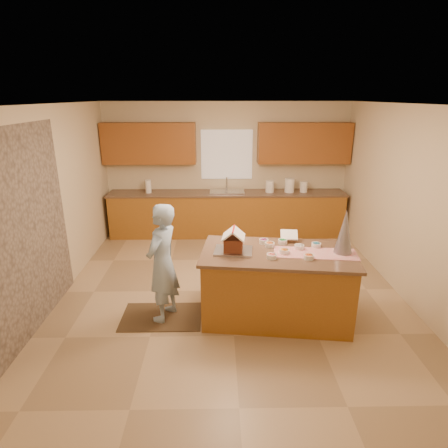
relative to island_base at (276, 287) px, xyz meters
The scene contains 28 objects.
floor 1.02m from the island_base, 128.06° to the left, with size 5.50×5.50×0.00m, color tan.
ceiling 2.43m from the island_base, 128.06° to the left, with size 5.50×5.50×0.00m, color silver.
wall_back 3.63m from the island_base, 99.26° to the left, with size 5.50×5.50×0.00m, color beige.
wall_front 2.29m from the island_base, 105.60° to the right, with size 5.50×5.50×0.00m, color beige.
wall_left 3.28m from the island_base, 166.73° to the left, with size 5.50×5.50×0.00m, color beige.
wall_right 2.25m from the island_base, 20.50° to the left, with size 5.50×5.50×0.00m, color beige.
stone_accent 3.15m from the island_base, behind, with size 2.50×2.50×0.00m, color gray.
window_curtain 3.69m from the island_base, 99.34° to the left, with size 1.05×0.03×1.00m, color white.
back_counter_base 3.22m from the island_base, 100.11° to the left, with size 4.80×0.60×0.88m, color brown.
back_counter_top 3.25m from the island_base, 100.11° to the left, with size 4.85×0.63×0.04m, color brown.
upper_cabinet_left 4.17m from the island_base, 122.72° to the left, with size 1.85×0.35×0.80m, color brown.
upper_cabinet_right 3.73m from the island_base, 73.36° to the left, with size 1.85×0.35×0.80m, color brown.
sink 3.25m from the island_base, 100.11° to the left, with size 0.70×0.45×0.12m, color silver.
faucet 3.45m from the island_base, 99.58° to the left, with size 0.03×0.03×0.28m, color silver.
island_base is the anchor object (origin of this frame).
island_top 0.47m from the island_base, ahead, with size 1.92×1.00×0.04m, color brown.
table_runner 0.67m from the island_base, ahead, with size 1.02×0.37×0.01m, color #AA0C1A.
baking_tray 0.76m from the island_base, behind, with size 0.47×0.35×0.03m, color silver.
cookbook 0.72m from the island_base, 61.59° to the left, with size 0.22×0.02×0.18m, color white.
tinsel_tree 1.11m from the island_base, ahead, with size 0.22×0.22×0.56m, color #B1B0BC.
rug 1.58m from the island_base, behind, with size 1.06×0.69×0.01m, color black.
boy 1.50m from the island_base, behind, with size 0.57×0.37×1.56m, color #99B8D9.
canister_a 3.24m from the island_base, 84.34° to the left, with size 0.17×0.17×0.24m, color white.
canister_b 3.31m from the island_base, 77.24° to the left, with size 0.20×0.20×0.28m, color white.
canister_c 3.38m from the island_base, 72.28° to the left, with size 0.15×0.15×0.22m, color white.
paper_towel 3.89m from the island_base, 124.38° to the left, with size 0.12×0.12×0.26m, color white.
gingerbread_house 0.84m from the island_base, behind, with size 0.31×0.32×0.29m.
candy_bowls 0.54m from the island_base, 28.86° to the left, with size 0.79×0.64×0.06m.
Camera 1 is at (-0.19, -5.07, 2.80)m, focal length 30.17 mm.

